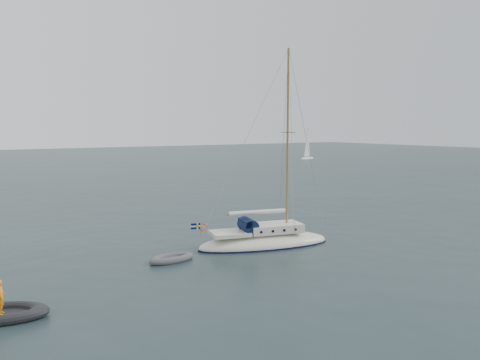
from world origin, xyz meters
TOP-DOWN VIEW (x-y plane):
  - ground at (0.00, 0.00)m, footprint 300.00×300.00m
  - sailboat at (1.24, 0.95)m, footprint 9.08×2.72m
  - dinghy at (-5.16, 0.95)m, footprint 2.72×1.23m
  - distant_yacht_b at (57.26, 61.68)m, footprint 5.66×3.02m

SIDE VIEW (x-z plane):
  - ground at x=0.00m, z-range 0.00..0.00m
  - dinghy at x=-5.16m, z-range -0.02..0.37m
  - sailboat at x=1.24m, z-range -5.48..7.44m
  - distant_yacht_b at x=57.26m, z-range -0.55..6.96m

